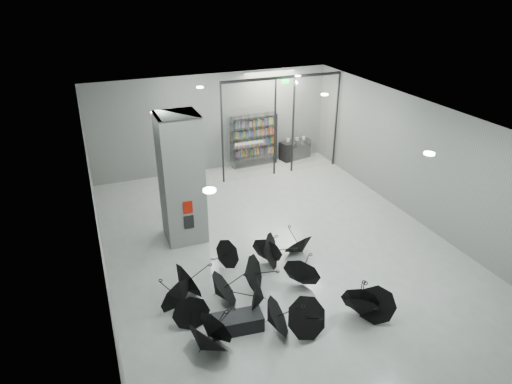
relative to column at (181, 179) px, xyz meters
name	(u,v)px	position (x,y,z in m)	size (l,w,h in m)	color
room	(287,165)	(2.50, -2.00, 0.84)	(14.00, 14.02, 4.01)	gray
column	(181,179)	(0.00, 0.00, 0.00)	(1.20, 1.20, 4.00)	slate
fire_cabinet	(188,207)	(0.00, -0.62, -0.65)	(0.28, 0.04, 0.38)	#A50A07
info_panel	(189,222)	(0.00, -0.62, -1.15)	(0.30, 0.03, 0.42)	black
exit_sign	(285,82)	(4.90, 3.30, 1.82)	(0.30, 0.06, 0.15)	#0CE533
glass_partition	(282,122)	(4.89, 3.50, 0.18)	(5.06, 0.08, 4.00)	silver
bench	(237,323)	(0.13, -4.49, -1.81)	(1.21, 0.52, 0.39)	black
bookshelf	(254,141)	(4.18, 4.75, -0.90)	(2.00, 0.40, 2.20)	black
shop_counter	(295,150)	(6.16, 4.74, -1.58)	(1.39, 0.56, 0.83)	black
umbrella_cluster	(261,295)	(0.99, -3.90, -1.70)	(5.66, 4.52, 1.27)	black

